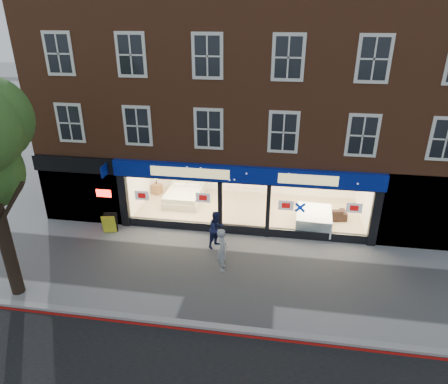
% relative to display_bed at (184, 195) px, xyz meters
% --- Properties ---
extents(ground, '(120.00, 120.00, 0.00)m').
position_rel_display_bed_xyz_m(ground, '(3.39, -5.68, -0.45)').
color(ground, gray).
rests_on(ground, ground).
extents(kerb_line, '(60.00, 0.10, 0.01)m').
position_rel_display_bed_xyz_m(kerb_line, '(3.39, -8.78, -0.44)').
color(kerb_line, '#8C0A07').
rests_on(kerb_line, ground).
extents(kerb_stone, '(60.00, 0.25, 0.12)m').
position_rel_display_bed_xyz_m(kerb_stone, '(3.39, -8.58, -0.39)').
color(kerb_stone, gray).
rests_on(kerb_stone, ground).
extents(showroom_floor, '(11.00, 4.50, 0.10)m').
position_rel_display_bed_xyz_m(showroom_floor, '(3.39, -0.43, -0.40)').
color(showroom_floor, tan).
rests_on(showroom_floor, ground).
extents(building, '(19.00, 8.26, 10.30)m').
position_rel_display_bed_xyz_m(building, '(3.37, 1.26, 6.22)').
color(building, brown).
rests_on(building, ground).
extents(display_bed, '(1.85, 2.20, 1.24)m').
position_rel_display_bed_xyz_m(display_bed, '(0.00, 0.00, 0.00)').
color(display_bed, beige).
rests_on(display_bed, showroom_floor).
extents(bedside_table, '(0.57, 0.57, 0.55)m').
position_rel_display_bed_xyz_m(bedside_table, '(-1.68, 0.74, -0.07)').
color(bedside_table, brown).
rests_on(bedside_table, showroom_floor).
extents(mattress_stack, '(1.65, 2.04, 0.77)m').
position_rel_display_bed_xyz_m(mattress_stack, '(6.49, -1.67, 0.04)').
color(mattress_stack, white).
rests_on(mattress_stack, showroom_floor).
extents(sofa, '(2.03, 1.01, 0.57)m').
position_rel_display_bed_xyz_m(sofa, '(7.09, -0.73, -0.06)').
color(sofa, black).
rests_on(sofa, showroom_floor).
extents(a_board, '(0.67, 0.51, 0.93)m').
position_rel_display_bed_xyz_m(a_board, '(-2.55, -3.41, 0.02)').
color(a_board, yellow).
rests_on(a_board, ground).
extents(pedestrian_grey, '(0.50, 0.69, 1.76)m').
position_rel_display_bed_xyz_m(pedestrian_grey, '(2.88, -5.38, 0.43)').
color(pedestrian_grey, '#9D9FA4').
rests_on(pedestrian_grey, ground).
extents(pedestrian_blue, '(0.95, 1.00, 1.63)m').
position_rel_display_bed_xyz_m(pedestrian_blue, '(2.39, -3.80, 0.37)').
color(pedestrian_blue, '#181D43').
rests_on(pedestrian_blue, ground).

